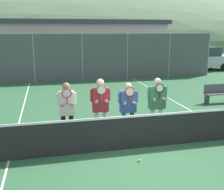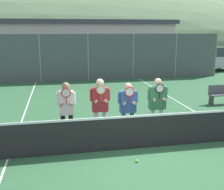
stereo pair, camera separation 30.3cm
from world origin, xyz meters
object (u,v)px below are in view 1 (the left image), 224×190
object	(u,v)px
bench_courtside	(222,92)
tennis_ball_on_court	(139,160)
car_center	(142,62)
car_left_of_center	(74,62)
player_center_left	(100,104)
player_leftmost	(67,108)
car_right_of_center	(202,58)
player_rightmost	(157,102)
player_center_right	(128,106)

from	to	relation	value
bench_courtside	tennis_ball_on_court	size ratio (longest dim) A/B	25.60
car_center	car_left_of_center	bearing A→B (deg)	176.86
player_center_left	bench_courtside	bearing A→B (deg)	26.64
car_left_of_center	tennis_ball_on_court	distance (m)	14.50
player_leftmost	car_center	xyz separation A→B (m)	(6.66, 12.58, -0.20)
car_left_of_center	car_right_of_center	xyz separation A→B (m)	(10.38, 0.04, 0.03)
player_rightmost	player_center_right	bearing A→B (deg)	179.90
player_leftmost	car_center	world-z (taller)	player_leftmost
player_center_right	tennis_ball_on_court	size ratio (longest dim) A/B	25.27
player_leftmost	player_center_right	xyz separation A→B (m)	(1.81, -0.01, -0.04)
player_leftmost	player_center_left	size ratio (longest dim) A/B	0.97
car_left_of_center	bench_courtside	xyz separation A→B (m)	(5.67, -9.70, -0.47)
player_leftmost	tennis_ball_on_court	size ratio (longest dim) A/B	26.48
car_center	player_leftmost	bearing A→B (deg)	-117.92
player_center_right	car_center	xyz separation A→B (m)	(4.85, 12.58, -0.16)
tennis_ball_on_court	player_center_left	bearing A→B (deg)	112.06
player_leftmost	car_right_of_center	xyz separation A→B (m)	(11.93, 12.90, -0.11)
car_left_of_center	tennis_ball_on_court	bearing A→B (deg)	-89.60
tennis_ball_on_court	player_rightmost	bearing A→B (deg)	55.86
player_leftmost	car_right_of_center	world-z (taller)	car_right_of_center
player_center_left	player_center_right	distance (m)	0.84
car_center	car_right_of_center	xyz separation A→B (m)	(5.26, 0.32, 0.09)
player_center_right	car_right_of_center	world-z (taller)	car_right_of_center
player_leftmost	player_center_right	size ratio (longest dim) A/B	1.05
player_center_left	player_leftmost	bearing A→B (deg)	-178.19
player_rightmost	car_left_of_center	size ratio (longest dim) A/B	0.42
car_right_of_center	player_rightmost	bearing A→B (deg)	-125.46
tennis_ball_on_court	player_leftmost	bearing A→B (deg)	135.58
player_center_left	car_center	xyz separation A→B (m)	(5.68, 12.54, -0.25)
player_rightmost	car_right_of_center	xyz separation A→B (m)	(9.19, 12.91, -0.13)
player_rightmost	tennis_ball_on_court	world-z (taller)	player_rightmost
player_center_left	car_left_of_center	xyz separation A→B (m)	(0.56, 12.82, -0.19)
player_center_left	player_rightmost	world-z (taller)	player_center_left
player_rightmost	car_center	size ratio (longest dim) A/B	0.44
player_center_left	car_left_of_center	world-z (taller)	player_center_left
car_left_of_center	player_center_left	bearing A→B (deg)	-92.52
car_left_of_center	car_center	xyz separation A→B (m)	(5.12, -0.28, -0.07)
player_center_right	car_right_of_center	size ratio (longest dim) A/B	0.37
player_center_left	player_rightmost	xyz separation A→B (m)	(1.75, -0.04, -0.02)
player_rightmost	car_center	world-z (taller)	player_rightmost
car_right_of_center	tennis_ball_on_court	world-z (taller)	car_right_of_center
player_rightmost	car_left_of_center	world-z (taller)	same
car_center	bench_courtside	world-z (taller)	car_center
player_center_left	car_left_of_center	size ratio (longest dim) A/B	0.43
player_leftmost	player_rightmost	distance (m)	2.73
bench_courtside	tennis_ball_on_court	distance (m)	7.34
player_rightmost	bench_courtside	bearing A→B (deg)	35.27
player_center_right	tennis_ball_on_court	xyz separation A→B (m)	(-0.17, -1.60, -0.99)
car_right_of_center	tennis_ball_on_court	xyz separation A→B (m)	(-10.28, -14.51, -0.92)
player_center_right	player_rightmost	world-z (taller)	player_rightmost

